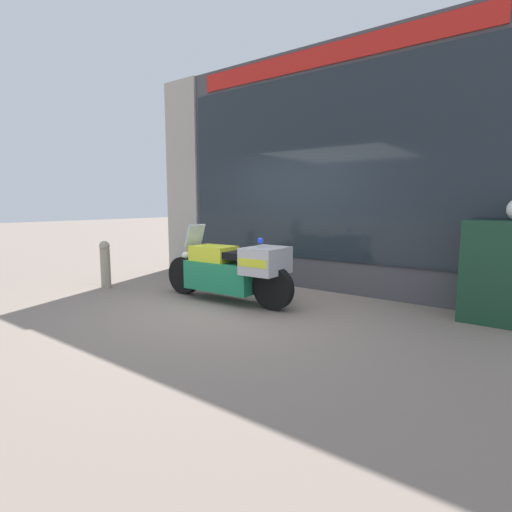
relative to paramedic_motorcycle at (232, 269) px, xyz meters
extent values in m
plane|color=gray|center=(0.21, -0.24, -0.51)|extent=(60.00, 60.00, 0.00)
cube|color=#424247|center=(0.21, 1.76, 1.54)|extent=(6.89, 0.40, 4.11)
cube|color=#A39E93|center=(-2.77, 1.79, 1.54)|extent=(0.92, 0.55, 4.11)
cube|color=#1E262D|center=(0.64, 1.55, 1.59)|extent=(5.74, 0.02, 3.11)
cube|color=red|center=(0.64, 1.54, 3.36)|extent=(5.17, 0.03, 0.32)
cube|color=slate|center=(0.60, 1.77, -0.24)|extent=(5.52, 0.30, 0.55)
cube|color=silver|center=(0.60, 1.91, 0.70)|extent=(5.52, 0.02, 1.36)
cube|color=beige|center=(0.60, 1.77, 1.37)|extent=(5.52, 0.30, 0.02)
cube|color=#195623|center=(-1.36, 1.77, 1.41)|extent=(0.18, 0.04, 0.06)
cube|color=black|center=(-0.06, 1.77, 1.41)|extent=(0.18, 0.04, 0.06)
cube|color=maroon|center=(1.25, 1.77, 1.41)|extent=(0.18, 0.04, 0.06)
cube|color=#B7B2A8|center=(2.56, 1.77, 1.41)|extent=(0.18, 0.04, 0.06)
cube|color=red|center=(-1.14, 1.70, 0.17)|extent=(0.19, 0.02, 0.27)
cube|color=orange|center=(0.60, 1.70, 0.17)|extent=(0.19, 0.03, 0.27)
cube|color=yellow|center=(2.34, 1.70, 0.17)|extent=(0.19, 0.03, 0.27)
cylinder|color=black|center=(-1.03, -0.04, -0.20)|extent=(0.63, 0.16, 0.62)
cylinder|color=black|center=(0.74, 0.03, -0.20)|extent=(0.63, 0.16, 0.62)
cube|color=#1E8456|center=(-0.19, -0.01, -0.12)|extent=(1.22, 0.55, 0.44)
cube|color=yellow|center=(-0.37, -0.01, 0.20)|extent=(0.67, 0.48, 0.26)
cube|color=black|center=(0.09, 0.00, 0.22)|extent=(0.71, 0.41, 0.10)
cube|color=#B7B7BC|center=(0.61, 0.02, 0.18)|extent=(0.55, 0.66, 0.38)
cube|color=yellow|center=(0.61, 0.02, 0.18)|extent=(0.49, 0.67, 0.11)
cube|color=#B2BCC6|center=(-0.77, -0.03, 0.48)|extent=(0.15, 0.36, 0.36)
sphere|color=white|center=(-0.98, -0.03, 0.13)|extent=(0.14, 0.14, 0.14)
sphere|color=blue|center=(0.52, 0.02, 0.46)|extent=(0.09, 0.09, 0.09)
cube|color=#193D28|center=(3.40, 1.22, 0.14)|extent=(0.92, 0.51, 1.30)
cylinder|color=gray|center=(-2.49, -0.58, -0.16)|extent=(0.17, 0.17, 0.70)
sphere|color=gray|center=(-2.49, -0.58, 0.24)|extent=(0.18, 0.18, 0.18)
camera|label=1|loc=(3.91, -4.54, 1.00)|focal=28.00mm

